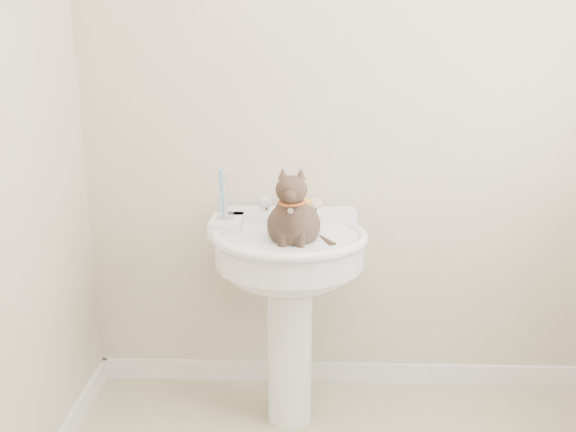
{
  "coord_description": "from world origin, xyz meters",
  "views": [
    {
      "loc": [
        -0.18,
        -1.44,
        1.52
      ],
      "look_at": [
        -0.26,
        0.77,
        0.86
      ],
      "focal_mm": 40.0,
      "sensor_mm": 36.0,
      "label": 1
    }
  ],
  "objects": [
    {
      "name": "soap_bar",
      "position": [
        -0.19,
        1.04,
        0.83
      ],
      "size": [
        0.1,
        0.08,
        0.03
      ],
      "primitive_type": "cube",
      "rotation": [
        0.0,
        0.0,
        -0.34
      ],
      "color": "#FEA725",
      "rests_on": "pedestal_sink"
    },
    {
      "name": "faucet",
      "position": [
        -0.25,
        0.95,
        0.86
      ],
      "size": [
        0.28,
        0.12,
        0.14
      ],
      "color": "silver",
      "rests_on": "pedestal_sink"
    },
    {
      "name": "cat",
      "position": [
        -0.24,
        0.74,
        0.86
      ],
      "size": [
        0.21,
        0.27,
        0.39
      ],
      "rotation": [
        0.0,
        0.0,
        -0.05
      ],
      "color": "#4C3627",
      "rests_on": "pedestal_sink"
    },
    {
      "name": "toothbrush_cup",
      "position": [
        -0.5,
        0.87,
        0.87
      ],
      "size": [
        0.07,
        0.07,
        0.18
      ],
      "rotation": [
        0.0,
        0.0,
        -0.23
      ],
      "color": "silver",
      "rests_on": "pedestal_sink"
    },
    {
      "name": "pedestal_sink",
      "position": [
        -0.26,
        0.81,
        0.64
      ],
      "size": [
        0.59,
        0.58,
        0.82
      ],
      "color": "white",
      "rests_on": "floor"
    },
    {
      "name": "baseboard_back",
      "position": [
        0.0,
        1.09,
        0.04
      ],
      "size": [
        2.2,
        0.02,
        0.09
      ],
      "primitive_type": "cube",
      "color": "white",
      "rests_on": "floor"
    },
    {
      "name": "wall_back",
      "position": [
        0.0,
        1.1,
        1.25
      ],
      "size": [
        2.2,
        0.0,
        2.5
      ],
      "primitive_type": null,
      "color": "beige",
      "rests_on": "ground"
    }
  ]
}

